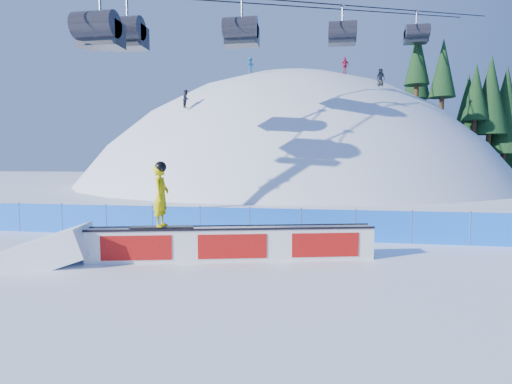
# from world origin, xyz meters

# --- Properties ---
(ground) EXTENTS (160.00, 160.00, 0.00)m
(ground) POSITION_xyz_m (0.00, 0.00, 0.00)
(ground) COLOR white
(ground) RESTS_ON ground
(snow_hill) EXTENTS (64.00, 64.00, 64.00)m
(snow_hill) POSITION_xyz_m (0.00, 42.00, -18.00)
(snow_hill) COLOR white
(snow_hill) RESTS_ON ground
(treeline) EXTENTS (18.69, 11.92, 19.97)m
(treeline) POSITION_xyz_m (21.57, 40.04, 10.44)
(treeline) COLOR #372416
(treeline) RESTS_ON ground
(safety_fence) EXTENTS (22.05, 0.05, 1.30)m
(safety_fence) POSITION_xyz_m (0.00, 4.50, 0.60)
(safety_fence) COLOR blue
(safety_fence) RESTS_ON ground
(chairlift) EXTENTS (40.80, 41.70, 22.00)m
(chairlift) POSITION_xyz_m (4.74, 27.49, 16.89)
(chairlift) COLOR gray
(chairlift) RESTS_ON ground
(rail_box) EXTENTS (8.59, 2.58, 1.04)m
(rail_box) POSITION_xyz_m (1.05, 1.14, 0.51)
(rail_box) COLOR white
(rail_box) RESTS_ON ground
(snow_ramp) EXTENTS (2.84, 2.13, 1.59)m
(snow_ramp) POSITION_xyz_m (-4.23, -0.10, 0.00)
(snow_ramp) COLOR white
(snow_ramp) RESTS_ON ground
(snowboarder) EXTENTS (1.93, 0.77, 1.99)m
(snowboarder) POSITION_xyz_m (-1.01, 0.66, 2.02)
(snowboarder) COLOR black
(snowboarder) RESTS_ON rail_box
(distant_skiers) EXTENTS (18.65, 8.45, 6.04)m
(distant_skiers) POSITION_xyz_m (-0.18, 29.93, 11.40)
(distant_skiers) COLOR black
(distant_skiers) RESTS_ON ground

